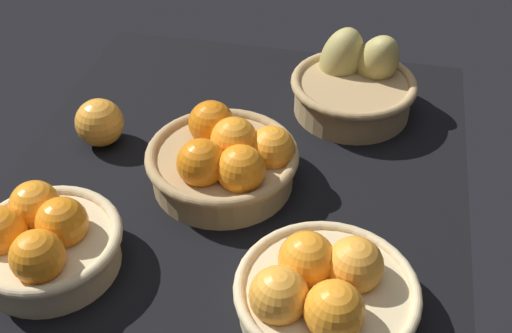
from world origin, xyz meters
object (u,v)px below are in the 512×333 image
Objects in this scene: basket_near_right_pears at (355,84)px; loose_orange_front_gap at (99,123)px; basket_center at (226,159)px; basket_far_left at (43,241)px; basket_near_left at (324,292)px.

basket_near_right_pears is 2.96× the size of loose_orange_front_gap.
basket_center is 23.74cm from loose_orange_front_gap.
basket_near_right_pears is 44.82cm from loose_orange_front_gap.
basket_far_left is 2.51× the size of loose_orange_front_gap.
basket_near_left is at bearing -178.92° from basket_near_right_pears.
basket_far_left is 0.86× the size of basket_center.
basket_far_left reaches higher than basket_near_left.
basket_near_right_pears is at bearing -34.00° from basket_center.
basket_near_left is 1.15× the size of basket_far_left.
loose_orange_front_gap is (5.71, 23.03, -0.73)cm from basket_center.
basket_near_right_pears reaches higher than loose_orange_front_gap.
loose_orange_front_gap is at bearing 76.08° from basket_center.
basket_near_left is 2.89× the size of loose_orange_front_gap.
basket_center is (21.92, 18.08, 0.69)cm from basket_near_left.
basket_near_right_pears is at bearing 1.08° from basket_near_left.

